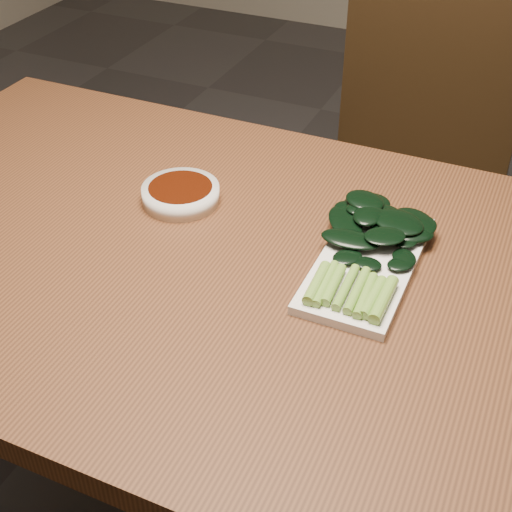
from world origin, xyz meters
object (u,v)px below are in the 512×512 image
at_px(table, 238,295).
at_px(serving_plate, 367,263).
at_px(chair_far, 409,168).
at_px(sauce_bowl, 181,194).
at_px(gai_lan, 377,234).

height_order(table, serving_plate, serving_plate).
relative_size(chair_far, sauce_bowl, 7.11).
relative_size(table, serving_plate, 5.01).
bearing_deg(sauce_bowl, table, -33.98).
xyz_separation_m(table, sauce_bowl, (-0.15, 0.10, 0.09)).
height_order(serving_plate, gai_lan, gai_lan).
height_order(table, sauce_bowl, sauce_bowl).
bearing_deg(chair_far, table, -95.13).
bearing_deg(gai_lan, serving_plate, -88.18).
bearing_deg(table, serving_plate, 17.42).
relative_size(serving_plate, gai_lan, 0.91).
relative_size(sauce_bowl, serving_plate, 0.45).
bearing_deg(sauce_bowl, chair_far, 72.23).
bearing_deg(gai_lan, chair_far, 97.85).
xyz_separation_m(chair_far, serving_plate, (0.10, -0.75, 0.27)).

